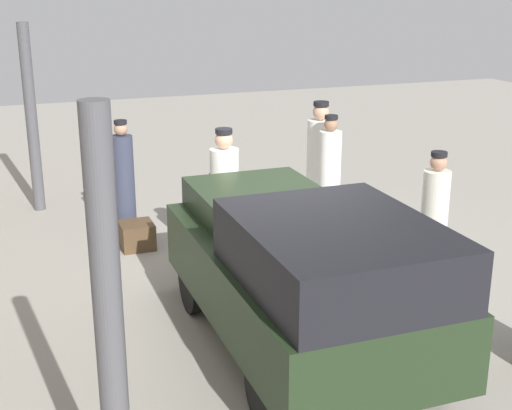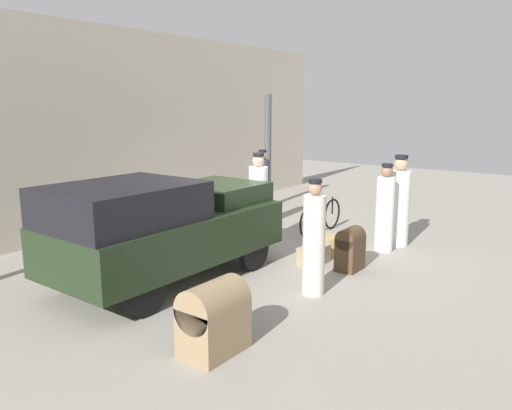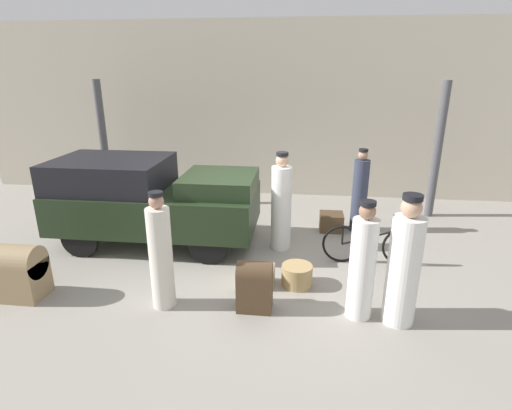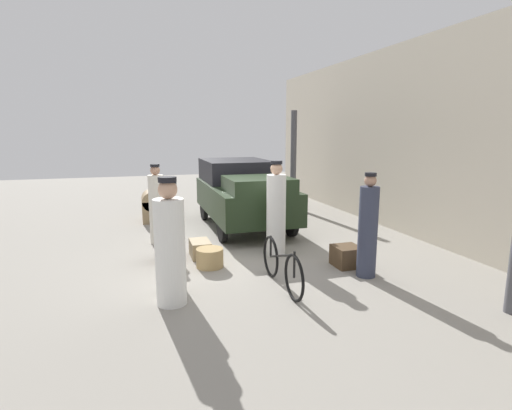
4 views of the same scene
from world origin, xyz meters
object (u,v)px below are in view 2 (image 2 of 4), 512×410
at_px(bicycle, 321,217).
at_px(trunk_barrel_dark, 350,248).
at_px(porter_carrying_trunk, 314,242).
at_px(suitcase_small_leather, 214,317).
at_px(wicker_basket, 328,245).
at_px(porter_with_bicycle, 399,205).
at_px(suitcase_black_upright, 314,255).
at_px(conductor_in_dark_uniform, 258,204).
at_px(truck, 162,225).
at_px(porter_lifting_near_truck, 385,211).
at_px(porter_standing_middle, 262,190).
at_px(trunk_wicker_pale, 250,221).

bearing_deg(bicycle, trunk_barrel_dark, -138.77).
bearing_deg(porter_carrying_trunk, suitcase_small_leather, -179.30).
relative_size(wicker_basket, porter_with_bicycle, 0.27).
height_order(porter_carrying_trunk, suitcase_black_upright, porter_carrying_trunk).
relative_size(conductor_in_dark_uniform, suitcase_black_upright, 3.18).
bearing_deg(truck, trunk_barrel_dark, -42.85).
distance_m(bicycle, porter_lifting_near_truck, 1.75).
bearing_deg(suitcase_small_leather, bicycle, 17.61).
relative_size(wicker_basket, trunk_barrel_dark, 0.66).
bearing_deg(porter_with_bicycle, porter_standing_middle, 92.83).
bearing_deg(porter_lifting_near_truck, suitcase_black_upright, 156.51).
distance_m(bicycle, suitcase_black_upright, 2.19).
distance_m(trunk_barrel_dark, suitcase_black_upright, 0.72).
relative_size(wicker_basket, porter_standing_middle, 0.28).
distance_m(wicker_basket, conductor_in_dark_uniform, 1.60).
height_order(truck, conductor_in_dark_uniform, conductor_in_dark_uniform).
relative_size(conductor_in_dark_uniform, suitcase_small_leather, 2.22).
height_order(bicycle, porter_lifting_near_truck, porter_lifting_near_truck).
relative_size(porter_carrying_trunk, suitcase_black_upright, 2.95).
bearing_deg(wicker_basket, bicycle, 34.92).
bearing_deg(porter_lifting_near_truck, suitcase_small_leather, -178.92).
xyz_separation_m(bicycle, porter_standing_middle, (-0.06, 1.56, 0.46)).
distance_m(bicycle, wicker_basket, 1.59).
bearing_deg(porter_carrying_trunk, porter_standing_middle, 45.98).
relative_size(trunk_wicker_pale, suitcase_small_leather, 0.58).
height_order(truck, bicycle, truck).
bearing_deg(porter_carrying_trunk, wicker_basket, 22.76).
bearing_deg(trunk_barrel_dark, porter_with_bicycle, -1.69).
xyz_separation_m(truck, wicker_basket, (2.90, -1.40, -0.76)).
height_order(porter_lifting_near_truck, suitcase_small_leather, porter_lifting_near_truck).
bearing_deg(conductor_in_dark_uniform, porter_lifting_near_truck, -60.20).
bearing_deg(bicycle, porter_with_bicycle, -86.51).
distance_m(trunk_wicker_pale, suitcase_black_upright, 2.82).
xyz_separation_m(bicycle, porter_carrying_trunk, (-3.22, -1.71, 0.45)).
xyz_separation_m(porter_standing_middle, porter_with_bicycle, (0.16, -3.27, 0.01)).
relative_size(porter_carrying_trunk, trunk_wicker_pale, 3.54).
xyz_separation_m(porter_lifting_near_truck, suitcase_black_upright, (-1.54, 0.67, -0.62)).
relative_size(wicker_basket, porter_lifting_near_truck, 0.29).
bearing_deg(porter_standing_middle, porter_with_bicycle, -87.17).
bearing_deg(trunk_wicker_pale, bicycle, -67.90).
relative_size(truck, suitcase_black_upright, 6.55).
xyz_separation_m(porter_standing_middle, suitcase_black_upright, (-1.90, -2.54, -0.66)).
bearing_deg(trunk_wicker_pale, truck, -164.21).
bearing_deg(porter_standing_middle, suitcase_black_upright, -126.79).
bearing_deg(trunk_barrel_dark, suitcase_small_leather, -178.63).
relative_size(truck, conductor_in_dark_uniform, 2.06).
height_order(wicker_basket, porter_lifting_near_truck, porter_lifting_near_truck).
bearing_deg(trunk_wicker_pale, porter_carrying_trunk, -129.02).
bearing_deg(porter_standing_middle, wicker_basket, -116.68).
height_order(trunk_barrel_dark, suitcase_black_upright, trunk_barrel_dark).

